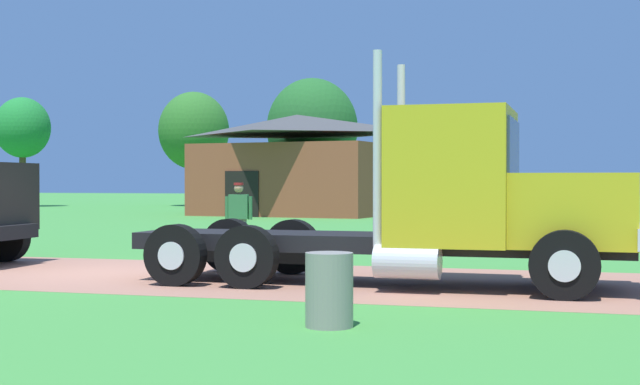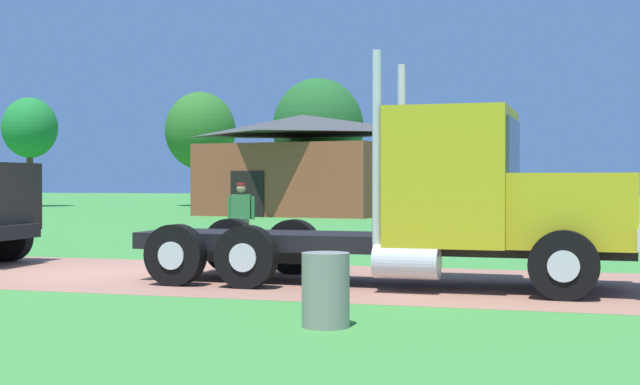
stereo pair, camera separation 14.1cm
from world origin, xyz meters
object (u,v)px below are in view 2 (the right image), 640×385
object	(u,v)px
steel_barrel	(326,290)
shed_building	(303,167)
truck_foreground_white	(453,205)
visitor_far_side	(241,215)

from	to	relation	value
steel_barrel	shed_building	distance (m)	35.09
shed_building	truck_foreground_white	bearing A→B (deg)	-67.75
visitor_far_side	steel_barrel	size ratio (longest dim) A/B	1.92
steel_barrel	truck_foreground_white	bearing A→B (deg)	78.98
truck_foreground_white	shed_building	distance (m)	31.22
visitor_far_side	steel_barrel	xyz separation A→B (m)	(4.95, -9.78, -0.48)
truck_foreground_white	steel_barrel	distance (m)	4.57
truck_foreground_white	steel_barrel	world-z (taller)	truck_foreground_white
steel_barrel	shed_building	xyz separation A→B (m)	(-10.96, 33.28, 2.01)
visitor_far_side	shed_building	world-z (taller)	shed_building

